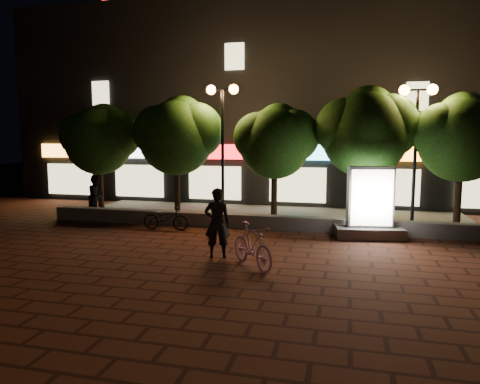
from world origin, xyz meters
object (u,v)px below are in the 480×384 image
(tree_left, at_px, (178,133))
(ad_kiosk, at_px, (370,209))
(tree_right, at_px, (367,129))
(scooter_parked, at_px, (166,218))
(street_lamp_left, at_px, (222,117))
(rider, at_px, (217,223))
(pedestrian, at_px, (96,196))
(tree_far_right, at_px, (463,134))
(tree_mid, at_px, (276,139))
(street_lamp_right, at_px, (417,119))
(tree_far_left, at_px, (101,137))
(scooter_pink, at_px, (252,246))

(tree_left, distance_m, ad_kiosk, 8.06)
(tree_right, bearing_deg, scooter_parked, -160.15)
(tree_right, relative_size, street_lamp_left, 0.98)
(scooter_parked, bearing_deg, tree_right, -72.06)
(rider, relative_size, pedestrian, 1.14)
(tree_far_right, bearing_deg, tree_right, 180.00)
(tree_right, bearing_deg, street_lamp_left, -177.19)
(tree_left, distance_m, rider, 6.83)
(rider, bearing_deg, street_lamp_left, -89.53)
(scooter_parked, bearing_deg, rider, -138.56)
(tree_mid, bearing_deg, street_lamp_right, -3.04)
(street_lamp_left, xyz_separation_m, rider, (1.35, -5.18, -3.07))
(tree_left, height_order, street_lamp_right, street_lamp_right)
(tree_far_left, relative_size, pedestrian, 2.75)
(tree_left, distance_m, pedestrian, 4.19)
(scooter_parked, bearing_deg, tree_far_left, 56.34)
(ad_kiosk, height_order, pedestrian, ad_kiosk)
(street_lamp_left, xyz_separation_m, ad_kiosk, (5.46, -1.70, -3.09))
(tree_mid, distance_m, street_lamp_right, 5.00)
(pedestrian, bearing_deg, tree_far_left, 20.51)
(scooter_pink, height_order, scooter_parked, scooter_pink)
(tree_far_left, bearing_deg, rider, -38.70)
(tree_left, bearing_deg, street_lamp_left, -7.70)
(tree_mid, distance_m, tree_right, 3.32)
(street_lamp_left, height_order, scooter_parked, street_lamp_left)
(tree_far_left, distance_m, rider, 9.02)
(tree_left, height_order, tree_right, tree_right)
(tree_far_left, xyz_separation_m, street_lamp_left, (5.45, -0.26, 0.74))
(street_lamp_right, xyz_separation_m, pedestrian, (-12.14, -0.70, -2.97))
(tree_left, relative_size, tree_far_right, 1.03)
(tree_right, distance_m, street_lamp_right, 1.70)
(scooter_pink, xyz_separation_m, rider, (-1.12, 0.69, 0.39))
(tree_far_left, distance_m, tree_right, 10.81)
(tree_right, distance_m, street_lamp_left, 5.38)
(scooter_pink, bearing_deg, tree_far_right, 3.04)
(tree_far_left, distance_m, scooter_pink, 10.38)
(street_lamp_left, distance_m, rider, 6.17)
(street_lamp_right, relative_size, scooter_parked, 2.97)
(scooter_parked, height_order, pedestrian, pedestrian)
(ad_kiosk, distance_m, scooter_pink, 5.15)
(tree_right, height_order, rider, tree_right)
(tree_left, bearing_deg, tree_right, 0.00)
(tree_left, xyz_separation_m, tree_far_right, (10.50, -0.00, -0.08))
(rider, bearing_deg, tree_left, -72.95)
(tree_far_right, height_order, ad_kiosk, tree_far_right)
(street_lamp_left, relative_size, pedestrian, 3.08)
(tree_far_left, distance_m, street_lamp_left, 5.50)
(street_lamp_left, height_order, street_lamp_right, street_lamp_left)
(tree_right, bearing_deg, tree_far_right, -0.00)
(tree_left, relative_size, tree_right, 0.97)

